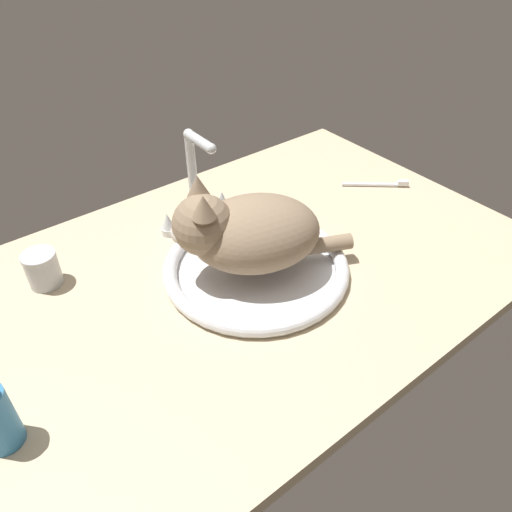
# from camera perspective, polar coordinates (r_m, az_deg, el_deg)

# --- Properties ---
(countertop) EXTENTS (1.22, 0.76, 0.03)m
(countertop) POSITION_cam_1_polar(r_m,az_deg,el_deg) (0.98, -2.46, -2.69)
(countertop) COLOR #CCB793
(countertop) RESTS_ON ground
(sink_basin) EXTENTS (0.37, 0.37, 0.03)m
(sink_basin) POSITION_cam_1_polar(r_m,az_deg,el_deg) (0.97, -0.00, -1.28)
(sink_basin) COLOR white
(sink_basin) RESTS_ON countertop
(faucet) EXTENTS (0.18, 0.11, 0.22)m
(faucet) POSITION_cam_1_polar(r_m,az_deg,el_deg) (1.07, -7.05, 7.63)
(faucet) COLOR silver
(faucet) RESTS_ON countertop
(cat) EXTENTS (0.34, 0.27, 0.18)m
(cat) POSITION_cam_1_polar(r_m,az_deg,el_deg) (0.91, -1.42, 2.84)
(cat) COLOR #8C755B
(cat) RESTS_ON sink_basin
(metal_jar) EXTENTS (0.06, 0.06, 0.07)m
(metal_jar) POSITION_cam_1_polar(r_m,az_deg,el_deg) (1.01, -23.61, -1.39)
(metal_jar) COLOR #B2B5BA
(metal_jar) RESTS_ON countertop
(toothbrush) EXTENTS (0.13, 0.11, 0.02)m
(toothbrush) POSITION_cam_1_polar(r_m,az_deg,el_deg) (1.28, 13.87, 8.14)
(toothbrush) COLOR silver
(toothbrush) RESTS_ON countertop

